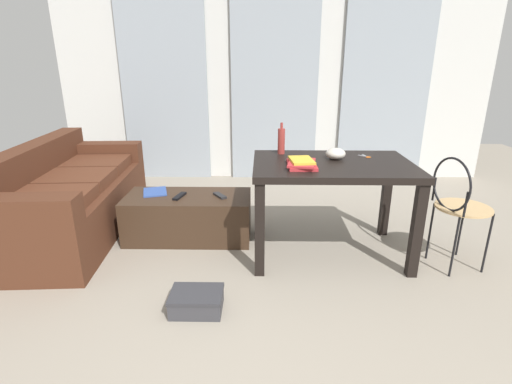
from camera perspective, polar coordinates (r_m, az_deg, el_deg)
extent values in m
plane|color=gray|center=(3.19, 3.49, -8.73)|extent=(8.57, 8.57, 0.00)
cube|color=silver|center=(5.01, 2.73, 16.48)|extent=(5.34, 0.10, 2.53)
cube|color=#99A3AD|center=(5.08, -13.40, 14.87)|extent=(1.07, 0.03, 2.32)
cube|color=#99A3AD|center=(4.93, 2.74, 15.23)|extent=(1.07, 0.03, 2.32)
cube|color=#99A3AD|center=(5.16, 18.59, 14.47)|extent=(1.07, 0.03, 2.32)
cube|color=#4C2819|center=(3.82, -25.26, -2.21)|extent=(0.95, 1.97, 0.44)
cube|color=#4C2819|center=(3.85, -30.40, 3.27)|extent=(0.32, 1.93, 0.35)
cube|color=#4C2819|center=(4.50, -21.86, 5.52)|extent=(0.84, 0.25, 0.20)
cube|color=#4C2819|center=(3.00, -32.06, -2.41)|extent=(0.84, 0.25, 0.20)
cube|color=#552D1C|center=(4.18, -22.63, 3.74)|extent=(0.62, 0.52, 0.10)
cube|color=#552D1C|center=(3.72, -25.13, 1.65)|extent=(0.62, 0.52, 0.10)
cube|color=#552D1C|center=(3.28, -28.30, -1.01)|extent=(0.62, 0.52, 0.10)
cube|color=#382619|center=(3.40, -9.91, -3.61)|extent=(1.06, 0.49, 0.38)
cube|color=black|center=(2.97, 11.27, 3.86)|extent=(1.19, 0.81, 0.05)
cube|color=black|center=(2.72, 0.55, -5.64)|extent=(0.07, 0.07, 0.70)
cube|color=black|center=(2.92, 22.65, -5.36)|extent=(0.07, 0.07, 0.70)
cube|color=black|center=(3.37, 0.64, -0.63)|extent=(0.07, 0.07, 0.70)
cube|color=black|center=(3.54, 18.66, -0.69)|extent=(0.07, 0.07, 0.70)
cylinder|color=tan|center=(3.17, 28.30, -2.04)|extent=(0.39, 0.39, 0.02)
cylinder|color=black|center=(3.25, 31.00, -6.57)|extent=(0.02, 0.02, 0.46)
cylinder|color=black|center=(3.43, 28.01, -4.77)|extent=(0.02, 0.02, 0.46)
cylinder|color=black|center=(3.07, 27.25, -7.30)|extent=(0.02, 0.02, 0.46)
cylinder|color=black|center=(3.26, 24.32, -5.34)|extent=(0.02, 0.02, 0.46)
torus|color=black|center=(3.03, 26.87, 1.02)|extent=(0.10, 0.38, 0.38)
cylinder|color=black|center=(2.93, 28.58, -1.63)|extent=(0.02, 0.02, 0.18)
cylinder|color=black|center=(3.17, 24.82, 0.41)|extent=(0.02, 0.02, 0.18)
cylinder|color=#99332D|center=(3.16, 3.76, 7.49)|extent=(0.06, 0.06, 0.20)
cylinder|color=#99332D|center=(3.14, 3.81, 9.75)|extent=(0.02, 0.02, 0.05)
ellipsoid|color=beige|center=(3.05, 11.68, 5.58)|extent=(0.15, 0.15, 0.09)
cube|color=red|center=(2.81, 6.77, 4.00)|extent=(0.20, 0.29, 0.02)
cube|color=red|center=(2.79, 6.77, 4.30)|extent=(0.23, 0.30, 0.01)
cube|color=gold|center=(2.80, 6.75, 4.69)|extent=(0.18, 0.25, 0.02)
cube|color=#9EA0A5|center=(3.21, 15.46, 5.17)|extent=(0.06, 0.06, 0.00)
torus|color=orange|center=(3.18, 16.33, 4.98)|extent=(0.03, 0.03, 0.00)
cube|color=#9EA0A5|center=(3.22, 15.73, 5.20)|extent=(0.03, 0.07, 0.00)
torus|color=orange|center=(3.17, 16.19, 4.96)|extent=(0.03, 0.03, 0.00)
cube|color=#232326|center=(3.27, -5.37, -0.52)|extent=(0.13, 0.16, 0.02)
cube|color=black|center=(3.31, -11.24, -0.60)|extent=(0.09, 0.18, 0.02)
cube|color=#33519E|center=(3.48, -14.70, 0.03)|extent=(0.25, 0.29, 0.01)
cube|color=#38383D|center=(2.52, -8.75, -15.91)|extent=(0.31, 0.23, 0.10)
cube|color=#313135|center=(2.48, -8.82, -14.71)|extent=(0.32, 0.24, 0.02)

